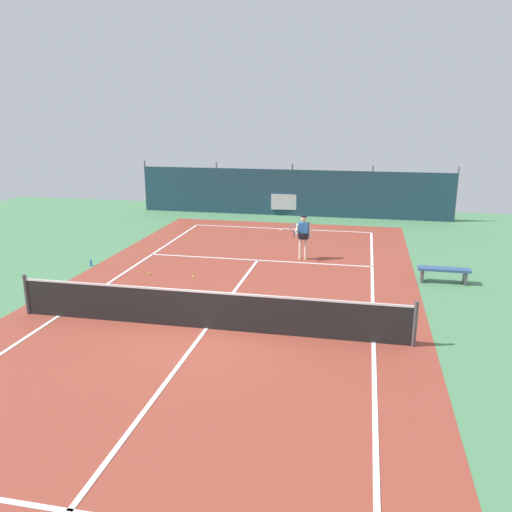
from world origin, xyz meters
TOP-DOWN VIEW (x-y plane):
  - ground_plane at (0.00, 0.00)m, footprint 36.00×36.00m
  - court_surface at (0.00, 0.00)m, footprint 11.02×26.60m
  - tennis_net at (0.00, 0.00)m, footprint 10.12×0.10m
  - back_fence at (-0.00, 15.71)m, footprint 16.30×0.98m
  - tennis_player at (1.60, 6.89)m, footprint 0.71×0.76m
  - tennis_ball_near_player at (-1.65, 3.90)m, footprint 0.07×0.07m
  - tennis_ball_midcourt at (-3.22, 3.99)m, footprint 0.07×0.07m
  - parked_car at (-0.37, 17.24)m, footprint 2.34×4.36m
  - courtside_bench at (6.31, 5.06)m, footprint 1.60×0.40m
  - water_bottle at (-5.63, 4.50)m, footprint 0.08×0.08m

SIDE VIEW (x-z plane):
  - ground_plane at x=0.00m, z-range 0.00..0.00m
  - court_surface at x=0.00m, z-range 0.00..0.01m
  - tennis_ball_near_player at x=-1.65m, z-range 0.00..0.07m
  - tennis_ball_midcourt at x=-3.22m, z-range 0.00..0.07m
  - water_bottle at x=-5.63m, z-range 0.00..0.24m
  - courtside_bench at x=6.31m, z-range 0.13..0.62m
  - tennis_net at x=0.00m, z-range -0.04..1.06m
  - back_fence at x=0.00m, z-range -0.68..2.02m
  - parked_car at x=-0.37m, z-range 0.00..1.68m
  - tennis_player at x=1.60m, z-range 0.14..1.78m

